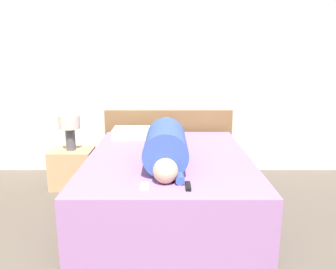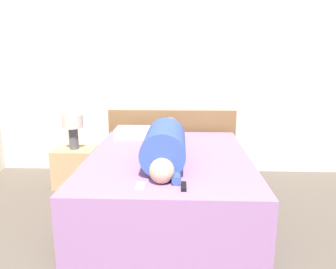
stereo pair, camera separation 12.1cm
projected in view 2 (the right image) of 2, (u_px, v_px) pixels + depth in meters
name	position (u px, v px, depth m)	size (l,w,h in m)	color
wall_back	(175.00, 75.00, 4.26)	(5.98, 0.06, 2.60)	silver
bed	(169.00, 183.00, 3.30)	(1.57, 2.05, 0.58)	#936699
headboard	(172.00, 141.00, 4.40)	(1.69, 0.04, 0.84)	brown
nightstand	(76.00, 167.00, 3.95)	(0.49, 0.37, 0.46)	tan
table_lamp	(73.00, 125.00, 3.83)	(0.24, 0.24, 0.42)	#4C4C51
person_lying	(165.00, 143.00, 3.08)	(0.37, 1.72, 0.37)	tan
pillow_near_headboard	(142.00, 133.00, 3.95)	(0.63, 0.33, 0.11)	white
tv_remote	(184.00, 186.00, 2.43)	(0.04, 0.15, 0.02)	black
cell_phone	(141.00, 186.00, 2.46)	(0.06, 0.13, 0.01)	#B2B7BC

